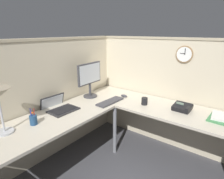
{
  "coord_description": "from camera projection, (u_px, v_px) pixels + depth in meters",
  "views": [
    {
      "loc": [
        -1.71,
        -1.2,
        1.66
      ],
      "look_at": [
        0.18,
        0.22,
        0.92
      ],
      "focal_mm": 30.26,
      "sensor_mm": 36.0,
      "label": 1
    }
  ],
  "objects": [
    {
      "name": "cubicle_wall_right",
      "position": [
        167.0,
        93.0,
        2.76
      ],
      "size": [
        0.12,
        2.37,
        1.58
      ],
      "color": "beige",
      "rests_on": "ground"
    },
    {
      "name": "desk",
      "position": [
        114.0,
        125.0,
        2.16
      ],
      "size": [
        2.35,
        2.15,
        0.73
      ],
      "color": "beige",
      "rests_on": "ground"
    },
    {
      "name": "ground_plane",
      "position": [
        117.0,
        162.0,
        2.49
      ],
      "size": [
        6.8,
        6.8,
        0.0
      ],
      "primitive_type": "plane",
      "color": "#47474C"
    },
    {
      "name": "office_phone",
      "position": [
        183.0,
        108.0,
        2.29
      ],
      "size": [
        0.2,
        0.21,
        0.11
      ],
      "color": "black",
      "rests_on": "desk"
    },
    {
      "name": "coffee_mug",
      "position": [
        144.0,
        101.0,
        2.48
      ],
      "size": [
        0.08,
        0.08,
        0.1
      ],
      "primitive_type": "cylinder",
      "color": "black",
      "rests_on": "desk"
    },
    {
      "name": "cubicle_wall_back",
      "position": [
        48.0,
        100.0,
        2.47
      ],
      "size": [
        2.57,
        0.12,
        1.58
      ],
      "color": "beige",
      "rests_on": "ground"
    },
    {
      "name": "monitor",
      "position": [
        90.0,
        77.0,
        2.7
      ],
      "size": [
        0.46,
        0.2,
        0.5
      ],
      "color": "#38383D",
      "rests_on": "desk"
    },
    {
      "name": "computer_mouse",
      "position": [
        124.0,
        96.0,
        2.77
      ],
      "size": [
        0.06,
        0.1,
        0.03
      ],
      "primitive_type": "ellipsoid",
      "color": "#38383D",
      "rests_on": "desk"
    },
    {
      "name": "pen_cup",
      "position": [
        33.0,
        120.0,
        1.95
      ],
      "size": [
        0.08,
        0.08,
        0.18
      ],
      "color": "navy",
      "rests_on": "desk"
    },
    {
      "name": "keyboard",
      "position": [
        110.0,
        102.0,
        2.56
      ],
      "size": [
        0.44,
        0.16,
        0.02
      ],
      "primitive_type": "cube",
      "rotation": [
        0.0,
        0.0,
        -0.04
      ],
      "color": "#38383D",
      "rests_on": "desk"
    },
    {
      "name": "book_stack",
      "position": [
        220.0,
        118.0,
        2.07
      ],
      "size": [
        0.3,
        0.23,
        0.04
      ],
      "color": "#3F7F4C",
      "rests_on": "desk"
    },
    {
      "name": "laptop",
      "position": [
        59.0,
        107.0,
        2.35
      ],
      "size": [
        0.35,
        0.39,
        0.22
      ],
      "color": "#232326",
      "rests_on": "desk"
    },
    {
      "name": "wall_clock",
      "position": [
        184.0,
        54.0,
        2.43
      ],
      "size": [
        0.04,
        0.22,
        0.22
      ],
      "color": "olive"
    }
  ]
}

